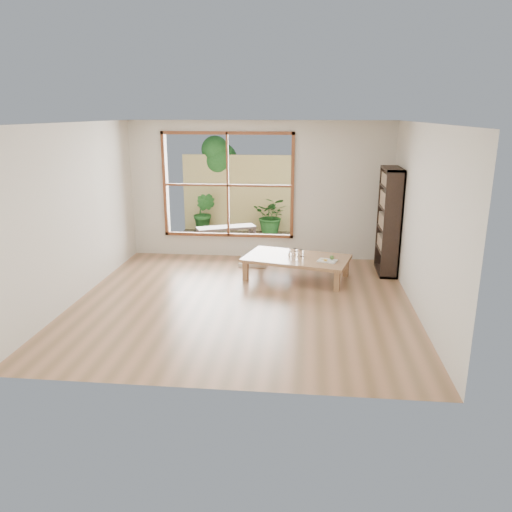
{
  "coord_description": "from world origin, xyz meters",
  "views": [
    {
      "loc": [
        0.92,
        -6.97,
        2.74
      ],
      "look_at": [
        0.13,
        0.56,
        0.55
      ],
      "focal_mm": 35.0,
      "sensor_mm": 36.0,
      "label": 1
    }
  ],
  "objects": [
    {
      "name": "shrub_right",
      "position": [
        0.11,
        4.25,
        0.46
      ],
      "size": [
        0.87,
        0.79,
        0.87
      ],
      "primitive_type": "imported",
      "rotation": [
        0.0,
        0.0,
        -0.15
      ],
      "color": "#255820",
      "rests_on": "deck"
    },
    {
      "name": "deck",
      "position": [
        -0.6,
        3.56,
        0.0
      ],
      "size": [
        2.8,
        2.0,
        0.05
      ],
      "primitive_type": "cube",
      "color": "#3A322A",
      "rests_on": "ground"
    },
    {
      "name": "floor_cushion",
      "position": [
        -0.06,
        1.95,
        0.04
      ],
      "size": [
        0.53,
        0.53,
        0.07
      ],
      "primitive_type": "cube",
      "rotation": [
        0.0,
        0.0,
        0.02
      ],
      "color": "beige",
      "rests_on": "ground"
    },
    {
      "name": "shrub_left",
      "position": [
        -1.46,
        4.24,
        0.49
      ],
      "size": [
        0.6,
        0.53,
        0.94
      ],
      "primitive_type": "imported",
      "rotation": [
        0.0,
        0.0,
        -0.24
      ],
      "color": "#255820",
      "rests_on": "deck"
    },
    {
      "name": "garden_bench",
      "position": [
        -0.78,
        3.2,
        0.36
      ],
      "size": [
        1.27,
        0.83,
        0.39
      ],
      "rotation": [
        0.0,
        0.0,
        0.42
      ],
      "color": "black",
      "rests_on": "deck"
    },
    {
      "name": "ground",
      "position": [
        0.0,
        0.0,
        0.0
      ],
      "size": [
        5.0,
        5.0,
        0.0
      ],
      "primitive_type": "plane",
      "color": "#AA7755",
      "rests_on": "ground"
    },
    {
      "name": "glass_small",
      "position": [
        0.65,
        1.21,
        0.41
      ],
      "size": [
        0.06,
        0.06,
        0.07
      ],
      "primitive_type": "cylinder",
      "color": "silver",
      "rests_on": "low_table"
    },
    {
      "name": "food_tray",
      "position": [
        1.29,
        0.98,
        0.4
      ],
      "size": [
        0.35,
        0.3,
        0.09
      ],
      "rotation": [
        0.0,
        0.0,
        -0.33
      ],
      "color": "white",
      "rests_on": "low_table"
    },
    {
      "name": "garden_tree",
      "position": [
        -1.28,
        4.86,
        1.63
      ],
      "size": [
        1.04,
        0.85,
        2.22
      ],
      "color": "#4C3D2D",
      "rests_on": "ground"
    },
    {
      "name": "glass_mid",
      "position": [
        0.85,
        1.23,
        0.43
      ],
      "size": [
        0.08,
        0.08,
        0.11
      ],
      "primitive_type": "cylinder",
      "color": "silver",
      "rests_on": "low_table"
    },
    {
      "name": "glass_tall",
      "position": [
        0.75,
        1.03,
        0.45
      ],
      "size": [
        0.08,
        0.08,
        0.14
      ],
      "primitive_type": "cylinder",
      "color": "silver",
      "rests_on": "low_table"
    },
    {
      "name": "low_table",
      "position": [
        0.77,
        1.18,
        0.33
      ],
      "size": [
        1.91,
        1.36,
        0.38
      ],
      "rotation": [
        0.0,
        0.0,
        -0.25
      ],
      "color": "#A67C50",
      "rests_on": "ground"
    },
    {
      "name": "bamboo_fence",
      "position": [
        -0.6,
        4.56,
        0.9
      ],
      "size": [
        2.8,
        0.06,
        1.8
      ],
      "primitive_type": "cube",
      "color": "tan",
      "rests_on": "ground"
    },
    {
      "name": "glass_short",
      "position": [
        0.74,
        1.38,
        0.42
      ],
      "size": [
        0.07,
        0.07,
        0.09
      ],
      "primitive_type": "cylinder",
      "color": "silver",
      "rests_on": "low_table"
    },
    {
      "name": "bookshelf",
      "position": [
        2.33,
        1.68,
        0.92
      ],
      "size": [
        0.3,
        0.83,
        1.84
      ],
      "primitive_type": "cube",
      "color": "black",
      "rests_on": "ground"
    }
  ]
}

